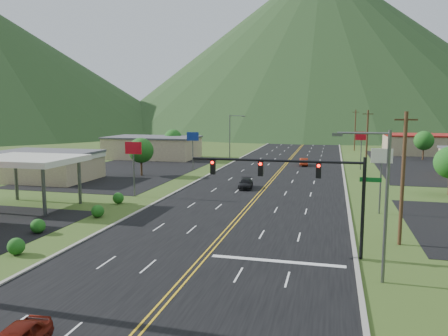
% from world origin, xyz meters
% --- Properties ---
extents(traffic_signal, '(13.10, 0.43, 7.00)m').
position_xyz_m(traffic_signal, '(6.48, 14.00, 5.33)').
color(traffic_signal, black).
rests_on(traffic_signal, ground).
extents(streetlight_east, '(3.28, 0.25, 9.00)m').
position_xyz_m(streetlight_east, '(11.18, 10.00, 5.18)').
color(streetlight_east, '#59595E').
rests_on(streetlight_east, ground).
extents(streetlight_west, '(3.28, 0.25, 9.00)m').
position_xyz_m(streetlight_west, '(-11.68, 70.00, 5.18)').
color(streetlight_west, '#59595E').
rests_on(streetlight_west, ground).
extents(gas_canopy, '(10.00, 8.00, 5.30)m').
position_xyz_m(gas_canopy, '(-22.00, 22.00, 4.87)').
color(gas_canopy, white).
rests_on(gas_canopy, ground).
extents(building_west_mid, '(14.40, 10.40, 4.10)m').
position_xyz_m(building_west_mid, '(-32.00, 38.00, 2.27)').
color(building_west_mid, '#CBB98D').
rests_on(building_west_mid, ground).
extents(building_west_far, '(18.40, 11.40, 4.50)m').
position_xyz_m(building_west_far, '(-28.00, 68.00, 2.26)').
color(building_west_far, '#CBB98D').
rests_on(building_west_far, ground).
extents(building_east_far, '(16.40, 12.40, 4.50)m').
position_xyz_m(building_east_far, '(28.00, 90.00, 2.26)').
color(building_east_far, '#CBB98D').
rests_on(building_east_far, ground).
extents(pole_sign_west_a, '(2.00, 0.18, 6.40)m').
position_xyz_m(pole_sign_west_a, '(-14.00, 30.00, 5.05)').
color(pole_sign_west_a, '#59595E').
rests_on(pole_sign_west_a, ground).
extents(pole_sign_west_b, '(2.00, 0.18, 6.40)m').
position_xyz_m(pole_sign_west_b, '(-14.00, 52.00, 5.05)').
color(pole_sign_west_b, '#59595E').
rests_on(pole_sign_west_b, ground).
extents(pole_sign_east_a, '(2.00, 0.18, 6.40)m').
position_xyz_m(pole_sign_east_a, '(13.00, 28.00, 5.05)').
color(pole_sign_east_a, '#59595E').
rests_on(pole_sign_east_a, ground).
extents(pole_sign_east_b, '(2.00, 0.18, 6.40)m').
position_xyz_m(pole_sign_east_b, '(13.00, 60.00, 5.05)').
color(pole_sign_east_b, '#59595E').
rests_on(pole_sign_east_b, ground).
extents(tree_west_a, '(3.84, 3.84, 5.82)m').
position_xyz_m(tree_west_a, '(-20.00, 45.00, 3.89)').
color(tree_west_a, '#382314').
rests_on(tree_west_a, ground).
extents(tree_west_b, '(3.84, 3.84, 5.82)m').
position_xyz_m(tree_west_b, '(-25.00, 72.00, 3.89)').
color(tree_west_b, '#382314').
rests_on(tree_west_b, ground).
extents(tree_east_b, '(3.84, 3.84, 5.82)m').
position_xyz_m(tree_east_b, '(26.00, 78.00, 3.89)').
color(tree_east_b, '#382314').
rests_on(tree_east_b, ground).
extents(utility_pole_a, '(1.60, 0.28, 10.00)m').
position_xyz_m(utility_pole_a, '(13.50, 18.00, 5.13)').
color(utility_pole_a, '#382314').
rests_on(utility_pole_a, ground).
extents(utility_pole_b, '(1.60, 0.28, 10.00)m').
position_xyz_m(utility_pole_b, '(13.50, 55.00, 5.13)').
color(utility_pole_b, '#382314').
rests_on(utility_pole_b, ground).
extents(utility_pole_c, '(1.60, 0.28, 10.00)m').
position_xyz_m(utility_pole_c, '(13.50, 95.00, 5.13)').
color(utility_pole_c, '#382314').
rests_on(utility_pole_c, ground).
extents(utility_pole_d, '(1.60, 0.28, 10.00)m').
position_xyz_m(utility_pole_d, '(13.50, 135.00, 5.13)').
color(utility_pole_d, '#382314').
rests_on(utility_pole_d, ground).
extents(mountain_n, '(220.00, 220.00, 85.00)m').
position_xyz_m(mountain_n, '(0.00, 220.00, 42.50)').
color(mountain_n, '#1F3618').
rests_on(mountain_n, ground).
extents(car_dark_mid, '(2.19, 4.36, 1.22)m').
position_xyz_m(car_dark_mid, '(-2.34, 38.13, 0.61)').
color(car_dark_mid, black).
rests_on(car_dark_mid, ground).
extents(car_red_far, '(1.78, 4.25, 1.36)m').
position_xyz_m(car_red_far, '(3.35, 63.08, 0.68)').
color(car_red_far, maroon).
rests_on(car_red_far, ground).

